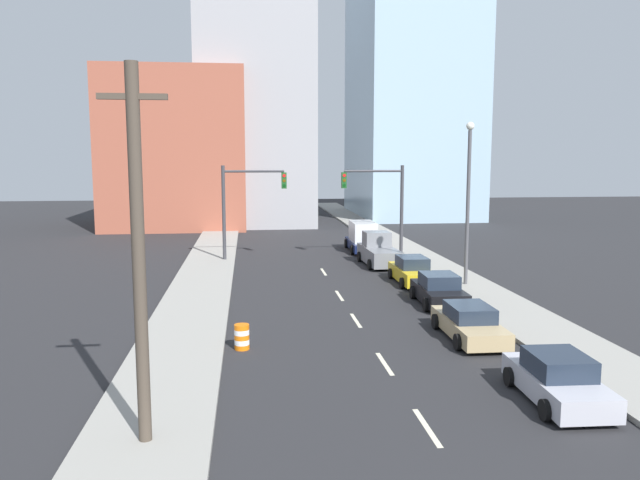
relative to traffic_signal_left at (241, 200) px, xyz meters
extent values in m
cube|color=gray|center=(-2.19, 8.78, -4.18)|extent=(3.36, 88.11, 0.17)
cube|color=gray|center=(12.39, 8.78, -4.18)|extent=(3.36, 88.11, 0.17)
cube|color=beige|center=(5.10, -27.50, -4.26)|extent=(0.16, 2.40, 0.01)
cube|color=beige|center=(5.10, -22.31, -4.26)|extent=(0.16, 2.40, 0.01)
cube|color=beige|center=(5.10, -16.47, -4.26)|extent=(0.16, 2.40, 0.01)
cube|color=beige|center=(5.10, -11.46, -4.26)|extent=(0.16, 2.40, 0.01)
cube|color=beige|center=(5.10, -4.63, -4.26)|extent=(0.16, 2.40, 0.01)
cube|color=#9E513D|center=(-6.76, 24.76, 3.62)|extent=(14.00, 16.00, 15.76)
cube|color=#99999E|center=(1.38, 28.76, 7.75)|extent=(12.00, 20.00, 24.03)
cube|color=#99B7CC|center=(20.23, 32.76, 11.17)|extent=(13.00, 20.00, 30.86)
cylinder|color=#38383D|center=(-1.21, 0.00, -0.97)|extent=(0.24, 0.24, 6.59)
cylinder|color=#38383D|center=(0.86, 0.00, 1.93)|extent=(4.13, 0.16, 0.16)
cube|color=#194C1E|center=(2.92, 0.00, 1.30)|extent=(0.34, 0.32, 1.10)
cylinder|color=red|center=(2.92, -0.17, 1.64)|extent=(0.22, 0.04, 0.22)
cylinder|color=#593F0C|center=(2.92, -0.17, 1.30)|extent=(0.22, 0.04, 0.22)
cylinder|color=#0C3F14|center=(2.92, -0.17, 0.96)|extent=(0.22, 0.04, 0.22)
cylinder|color=#38383D|center=(11.21, 0.00, -0.97)|extent=(0.24, 0.24, 6.59)
cylinder|color=#38383D|center=(9.14, 0.00, 1.93)|extent=(4.13, 0.16, 0.16)
cube|color=#194C1E|center=(7.08, 0.00, 1.30)|extent=(0.34, 0.32, 1.10)
cylinder|color=red|center=(7.08, -0.17, 1.64)|extent=(0.22, 0.04, 0.22)
cylinder|color=#593F0C|center=(7.08, -0.17, 1.30)|extent=(0.22, 0.04, 0.22)
cylinder|color=#0C3F14|center=(7.08, -0.17, 0.96)|extent=(0.22, 0.04, 0.22)
cylinder|color=#473D33|center=(-2.16, -27.77, 0.40)|extent=(0.32, 0.32, 9.32)
cube|color=#473D33|center=(-2.16, -27.77, 4.26)|extent=(1.60, 0.14, 0.14)
cylinder|color=orange|center=(0.15, -20.07, -4.17)|extent=(0.56, 0.56, 0.19)
cylinder|color=white|center=(0.15, -20.07, -3.98)|extent=(0.56, 0.56, 0.19)
cylinder|color=orange|center=(0.15, -20.07, -3.79)|extent=(0.56, 0.56, 0.19)
cylinder|color=white|center=(0.15, -20.07, -3.60)|extent=(0.56, 0.56, 0.19)
cylinder|color=orange|center=(0.15, -20.07, -3.41)|extent=(0.56, 0.56, 0.19)
cylinder|color=#4C4C51|center=(12.38, -10.04, 0.03)|extent=(0.20, 0.20, 8.58)
sphere|color=white|center=(12.38, -10.04, 4.54)|extent=(0.44, 0.44, 0.44)
cube|color=#B2B2BC|center=(9.41, -26.19, -3.76)|extent=(1.95, 4.28, 0.67)
cube|color=#1E2838|center=(9.41, -26.19, -3.12)|extent=(1.65, 1.96, 0.61)
cylinder|color=black|center=(8.53, -24.85, -3.96)|extent=(0.24, 0.61, 0.60)
cylinder|color=black|center=(10.38, -24.93, -3.96)|extent=(0.24, 0.61, 0.60)
cylinder|color=black|center=(8.43, -27.46, -3.96)|extent=(0.24, 0.61, 0.60)
cylinder|color=black|center=(10.28, -27.54, -3.96)|extent=(0.24, 0.61, 0.60)
cube|color=tan|center=(9.09, -19.67, -3.78)|extent=(1.86, 4.80, 0.62)
cube|color=#1E2838|center=(9.09, -19.67, -3.19)|extent=(1.60, 2.17, 0.57)
cylinder|color=black|center=(8.19, -18.18, -3.95)|extent=(0.23, 0.63, 0.63)
cylinder|color=black|center=(10.03, -18.21, -3.95)|extent=(0.23, 0.63, 0.63)
cylinder|color=black|center=(8.14, -21.13, -3.95)|extent=(0.23, 0.63, 0.63)
cylinder|color=black|center=(9.98, -21.17, -3.95)|extent=(0.23, 0.63, 0.63)
cube|color=black|center=(9.64, -13.93, -3.73)|extent=(2.01, 4.39, 0.70)
cube|color=#1E2838|center=(9.64, -13.93, -3.06)|extent=(1.71, 2.00, 0.64)
cylinder|color=black|center=(8.72, -12.55, -3.94)|extent=(0.24, 0.65, 0.65)
cylinder|color=black|center=(10.65, -12.62, -3.94)|extent=(0.24, 0.65, 0.65)
cylinder|color=black|center=(8.63, -15.24, -3.94)|extent=(0.24, 0.65, 0.65)
cylinder|color=black|center=(10.56, -15.30, -3.94)|extent=(0.24, 0.65, 0.65)
cube|color=gold|center=(9.70, -8.68, -3.74)|extent=(1.77, 4.63, 0.72)
cube|color=#1E2838|center=(9.70, -8.68, -3.06)|extent=(1.55, 2.09, 0.64)
cylinder|color=black|center=(8.80, -7.24, -3.96)|extent=(0.22, 0.61, 0.61)
cylinder|color=black|center=(10.62, -7.25, -3.96)|extent=(0.22, 0.61, 0.61)
cylinder|color=black|center=(8.78, -10.11, -3.96)|extent=(0.22, 0.61, 0.61)
cylinder|color=black|center=(10.60, -10.12, -3.96)|extent=(0.22, 0.61, 0.61)
cube|color=slate|center=(9.08, -2.62, -3.57)|extent=(2.10, 5.29, 1.00)
cube|color=slate|center=(9.05, -1.84, -2.59)|extent=(1.75, 1.62, 0.97)
cylinder|color=black|center=(8.03, -1.03, -3.92)|extent=(0.24, 0.69, 0.69)
cylinder|color=black|center=(10.03, -0.97, -3.92)|extent=(0.24, 0.69, 0.69)
cylinder|color=black|center=(8.13, -4.27, -3.92)|extent=(0.24, 0.69, 0.69)
cylinder|color=black|center=(10.13, -4.21, -3.92)|extent=(0.24, 0.69, 0.69)
cube|color=#141E47|center=(9.10, 3.79, -3.77)|extent=(2.08, 5.66, 0.60)
cube|color=silver|center=(9.09, 3.51, -2.72)|extent=(1.79, 3.52, 1.48)
cylinder|color=black|center=(8.15, 5.56, -3.91)|extent=(0.24, 0.71, 0.70)
cylinder|color=black|center=(10.15, 5.51, -3.91)|extent=(0.24, 0.71, 0.70)
cylinder|color=black|center=(8.05, 2.08, -3.91)|extent=(0.24, 0.71, 0.70)
cylinder|color=black|center=(10.05, 2.03, -3.91)|extent=(0.24, 0.71, 0.70)
camera|label=1|loc=(0.47, -42.85, 2.86)|focal=35.00mm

